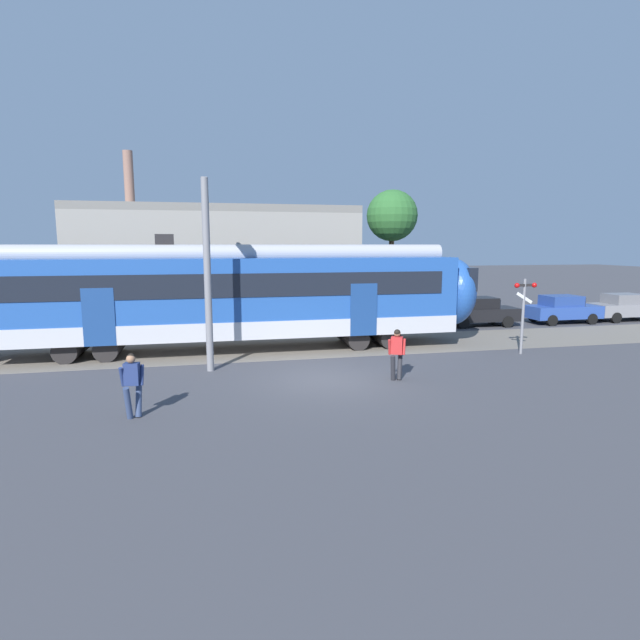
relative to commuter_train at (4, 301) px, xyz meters
The scene contains 11 objects.
ground_plane 12.46m from the commuter_train, 25.12° to the right, with size 160.00×160.00×0.00m, color #424247.
commuter_train is the anchor object (origin of this frame).
pedestrian_navy 9.55m from the commuter_train, 54.10° to the right, with size 0.58×0.62×1.67m.
pedestrian_red 14.51m from the commuter_train, 23.25° to the right, with size 0.66×0.54×1.67m.
parked_car_black 21.86m from the commuter_train, ahead, with size 4.08×1.91×1.54m.
parked_car_blue 26.83m from the commuter_train, ahead, with size 4.00×1.76×1.54m.
parked_car_grey 30.96m from the commuter_train, ahead, with size 4.05×1.85×1.54m.
catenary_gantry 7.71m from the commuter_train, ahead, with size 0.24×6.64×6.53m.
crossing_signal 19.81m from the commuter_train, ahead, with size 0.96×0.22×3.00m.
background_building 11.51m from the commuter_train, 45.79° to the left, with size 15.15×5.00×9.20m.
street_tree_right 21.21m from the commuter_train, 26.77° to the left, with size 3.16×3.16×7.68m.
Camera 1 is at (-3.53, -15.23, 4.32)m, focal length 28.00 mm.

